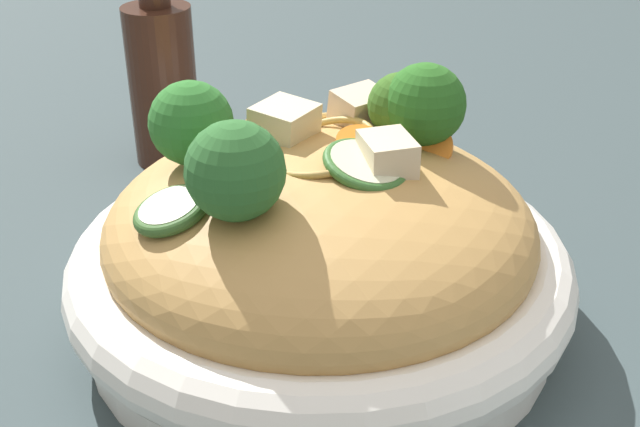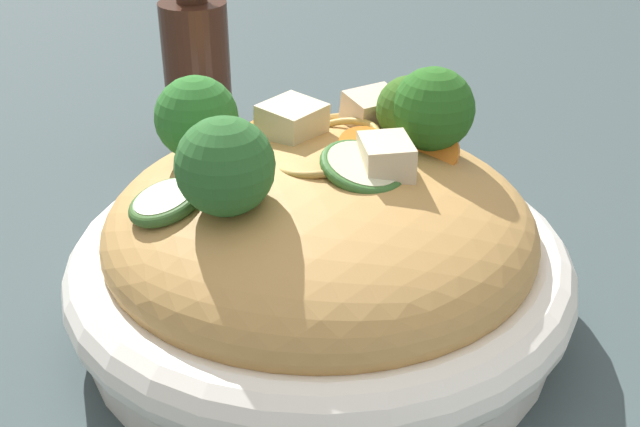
# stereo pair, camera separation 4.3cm
# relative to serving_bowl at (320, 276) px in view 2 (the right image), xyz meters

# --- Properties ---
(ground_plane) EXTENTS (3.00, 3.00, 0.00)m
(ground_plane) POSITION_rel_serving_bowl_xyz_m (0.00, 0.00, -0.03)
(ground_plane) COLOR #364345
(serving_bowl) EXTENTS (0.28, 0.28, 0.06)m
(serving_bowl) POSITION_rel_serving_bowl_xyz_m (0.00, 0.00, 0.00)
(serving_bowl) COLOR white
(serving_bowl) RESTS_ON ground_plane
(noodle_heap) EXTENTS (0.24, 0.24, 0.09)m
(noodle_heap) POSITION_rel_serving_bowl_xyz_m (0.00, -0.00, 0.03)
(noodle_heap) COLOR tan
(noodle_heap) RESTS_ON serving_bowl
(broccoli_florets) EXTENTS (0.16, 0.18, 0.06)m
(broccoli_florets) POSITION_rel_serving_bowl_xyz_m (0.01, -0.00, 0.09)
(broccoli_florets) COLOR #98C173
(broccoli_florets) RESTS_ON serving_bowl
(carrot_coins) EXTENTS (0.13, 0.06, 0.03)m
(carrot_coins) POSITION_rel_serving_bowl_xyz_m (-0.01, -0.03, 0.07)
(carrot_coins) COLOR orange
(carrot_coins) RESTS_ON serving_bowl
(zucchini_slices) EXTENTS (0.12, 0.12, 0.03)m
(zucchini_slices) POSITION_rel_serving_bowl_xyz_m (0.01, 0.03, 0.07)
(zucchini_slices) COLOR beige
(zucchini_slices) RESTS_ON serving_bowl
(chicken_chunks) EXTENTS (0.10, 0.10, 0.03)m
(chicken_chunks) POSITION_rel_serving_bowl_xyz_m (0.01, -0.03, 0.08)
(chicken_chunks) COLOR beige
(chicken_chunks) RESTS_ON serving_bowl
(soy_sauce_bottle) EXTENTS (0.05, 0.05, 0.16)m
(soy_sauce_bottle) POSITION_rel_serving_bowl_xyz_m (0.21, -0.14, 0.04)
(soy_sauce_bottle) COLOR #381E14
(soy_sauce_bottle) RESTS_ON ground_plane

